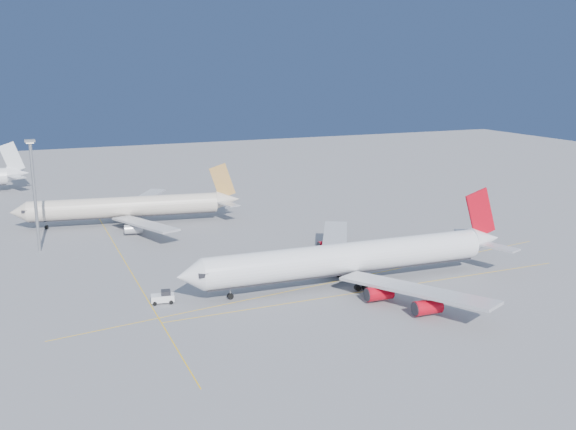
# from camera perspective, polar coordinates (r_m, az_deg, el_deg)

# --- Properties ---
(ground) EXTENTS (500.00, 500.00, 0.00)m
(ground) POSITION_cam_1_polar(r_m,az_deg,el_deg) (142.09, 3.59, -5.10)
(ground) COLOR slate
(ground) RESTS_ON ground
(taxiway_lines) EXTENTS (118.86, 140.00, 0.02)m
(taxiway_lines) POSITION_cam_1_polar(r_m,az_deg,el_deg) (142.05, -2.90, -5.09)
(taxiway_lines) COLOR yellow
(taxiway_lines) RESTS_ON ground
(airliner_virgin) EXTENTS (73.81, 66.32, 18.22)m
(airliner_virgin) POSITION_cam_1_polar(r_m,az_deg,el_deg) (134.04, 5.87, -3.81)
(airliner_virgin) COLOR white
(airliner_virgin) RESTS_ON ground
(airliner_etihad) EXTENTS (63.94, 58.53, 16.71)m
(airliner_etihad) POSITION_cam_1_polar(r_m,az_deg,el_deg) (188.54, -13.87, 0.71)
(airliner_etihad) COLOR beige
(airliner_etihad) RESTS_ON ground
(pushback_tug) EXTENTS (4.67, 3.28, 2.46)m
(pushback_tug) POSITION_cam_1_polar(r_m,az_deg,el_deg) (126.10, -11.03, -7.18)
(pushback_tug) COLOR white
(pushback_tug) RESTS_ON ground
(light_mast) EXTENTS (2.37, 2.37, 27.37)m
(light_mast) POSITION_cam_1_polar(r_m,az_deg,el_deg) (165.51, -21.65, 2.38)
(light_mast) COLOR gray
(light_mast) RESTS_ON ground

